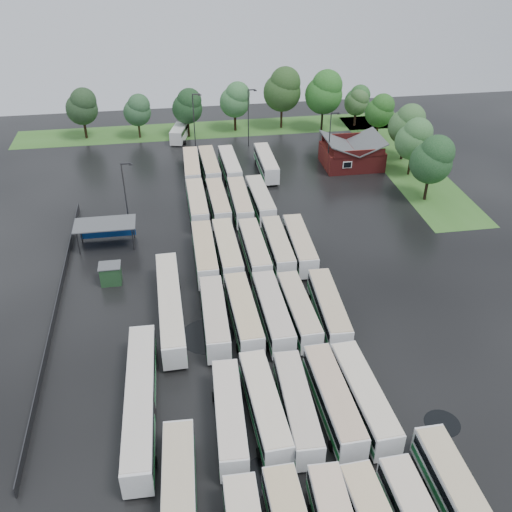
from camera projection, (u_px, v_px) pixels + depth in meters
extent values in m
plane|color=black|center=(255.00, 334.00, 63.10)|extent=(160.00, 160.00, 0.00)
cube|color=maroon|center=(351.00, 157.00, 100.88)|extent=(10.00, 8.00, 3.40)
cube|color=#4C4F51|center=(339.00, 143.00, 99.15)|extent=(5.07, 8.60, 2.19)
cube|color=#4C4F51|center=(367.00, 142.00, 99.80)|extent=(5.07, 8.60, 2.19)
cube|color=maroon|center=(360.00, 154.00, 96.37)|extent=(9.00, 0.20, 1.20)
cube|color=silver|center=(347.00, 165.00, 97.09)|extent=(1.60, 0.12, 1.20)
cylinder|color=#2D2D30|center=(78.00, 243.00, 76.06)|extent=(0.16, 0.16, 3.40)
cylinder|color=#2D2D30|center=(133.00, 239.00, 77.01)|extent=(0.16, 0.16, 3.40)
cylinder|color=#2D2D30|center=(81.00, 232.00, 78.72)|extent=(0.16, 0.16, 3.40)
cylinder|color=#2D2D30|center=(133.00, 227.00, 79.67)|extent=(0.16, 0.16, 3.40)
cube|color=#4C4F51|center=(105.00, 224.00, 76.89)|extent=(8.20, 4.20, 0.15)
cube|color=navy|center=(107.00, 229.00, 79.50)|extent=(7.60, 0.08, 2.60)
cube|color=#1C4221|center=(111.00, 274.00, 70.76)|extent=(2.50, 2.00, 2.50)
cube|color=#4C4F51|center=(109.00, 265.00, 70.05)|extent=(2.70, 2.20, 0.12)
cube|color=#396C26|center=(216.00, 129.00, 117.19)|extent=(80.00, 10.00, 0.01)
cube|color=#396C26|center=(404.00, 162.00, 103.11)|extent=(10.00, 50.00, 0.01)
cube|color=#2D2D30|center=(57.00, 305.00, 66.51)|extent=(0.10, 50.00, 1.20)
cylinder|color=black|center=(284.00, 512.00, 44.60)|extent=(2.63, 0.99, 0.99)
cylinder|color=black|center=(326.00, 509.00, 44.78)|extent=(2.58, 0.97, 0.97)
cylinder|color=black|center=(363.00, 507.00, 44.93)|extent=(2.58, 0.97, 0.97)
cylinder|color=black|center=(401.00, 501.00, 45.41)|extent=(2.59, 0.97, 0.97)
cube|color=silver|center=(229.00, 416.00, 50.98)|extent=(2.93, 11.86, 2.70)
cube|color=black|center=(229.00, 412.00, 50.68)|extent=(2.97, 11.39, 0.86)
cube|color=#1B652E|center=(230.00, 421.00, 51.30)|extent=(2.97, 11.62, 0.59)
cube|color=beige|center=(229.00, 405.00, 50.22)|extent=(2.82, 11.50, 0.12)
cylinder|color=black|center=(235.00, 461.00, 48.58)|extent=(2.50, 0.94, 0.94)
cylinder|color=black|center=(225.00, 396.00, 54.83)|extent=(2.50, 0.94, 0.94)
cube|color=silver|center=(264.00, 406.00, 51.87)|extent=(3.08, 12.18, 2.77)
cube|color=black|center=(264.00, 402.00, 51.57)|extent=(3.12, 11.70, 0.89)
cube|color=#0E672E|center=(264.00, 411.00, 52.20)|extent=(3.12, 11.94, 0.61)
cube|color=beige|center=(265.00, 395.00, 51.10)|extent=(2.96, 11.81, 0.12)
cylinder|color=black|center=(272.00, 451.00, 49.41)|extent=(2.56, 0.97, 0.97)
cylinder|color=black|center=(258.00, 387.00, 55.83)|extent=(2.56, 0.97, 0.97)
cube|color=silver|center=(297.00, 406.00, 51.91)|extent=(2.76, 11.96, 2.73)
cube|color=black|center=(297.00, 402.00, 51.61)|extent=(2.80, 11.49, 0.87)
cube|color=#206D36|center=(297.00, 411.00, 52.23)|extent=(2.80, 11.72, 0.60)
cube|color=beige|center=(298.00, 395.00, 51.14)|extent=(2.65, 11.60, 0.12)
cylinder|color=black|center=(306.00, 450.00, 49.48)|extent=(2.53, 0.95, 0.95)
cylinder|color=black|center=(288.00, 387.00, 55.81)|extent=(2.53, 0.95, 0.95)
cube|color=silver|center=(333.00, 400.00, 52.53)|extent=(2.92, 12.32, 2.81)
cube|color=black|center=(334.00, 395.00, 52.23)|extent=(2.96, 11.83, 0.90)
cube|color=#136C2B|center=(333.00, 404.00, 52.86)|extent=(2.96, 12.08, 0.62)
cube|color=#CEAF8F|center=(334.00, 388.00, 51.74)|extent=(2.80, 11.95, 0.12)
cylinder|color=black|center=(344.00, 444.00, 50.03)|extent=(2.60, 0.98, 0.98)
cylinder|color=black|center=(321.00, 380.00, 56.55)|extent=(2.60, 0.98, 0.98)
cube|color=silver|center=(364.00, 397.00, 52.83)|extent=(3.16, 12.38, 2.81)
cube|color=black|center=(364.00, 392.00, 52.53)|extent=(3.20, 11.89, 0.90)
cube|color=#26713F|center=(363.00, 401.00, 53.16)|extent=(3.20, 12.14, 0.62)
cube|color=beige|center=(365.00, 385.00, 52.04)|extent=(3.04, 12.01, 0.12)
cylinder|color=black|center=(376.00, 441.00, 50.33)|extent=(2.61, 0.98, 0.98)
cylinder|color=black|center=(350.00, 378.00, 56.85)|extent=(2.61, 0.98, 0.98)
cube|color=silver|center=(215.00, 317.00, 62.73)|extent=(2.68, 12.07, 2.76)
cube|color=black|center=(214.00, 313.00, 62.43)|extent=(2.74, 11.59, 0.88)
cube|color=#1E6A33|center=(215.00, 321.00, 63.06)|extent=(2.73, 11.83, 0.61)
cube|color=beige|center=(214.00, 307.00, 61.96)|extent=(2.58, 11.71, 0.12)
cylinder|color=black|center=(219.00, 350.00, 60.28)|extent=(2.56, 0.96, 0.96)
cylinder|color=black|center=(212.00, 306.00, 66.67)|extent=(2.56, 0.96, 0.96)
cube|color=silver|center=(243.00, 314.00, 63.20)|extent=(2.92, 12.29, 2.80)
cube|color=black|center=(243.00, 310.00, 62.90)|extent=(2.96, 11.80, 0.90)
cube|color=#267540|center=(243.00, 318.00, 63.53)|extent=(2.96, 12.05, 0.62)
cube|color=#D4BB8C|center=(243.00, 303.00, 62.41)|extent=(2.80, 11.92, 0.12)
cylinder|color=black|center=(248.00, 347.00, 60.71)|extent=(2.60, 0.98, 0.98)
cylinder|color=black|center=(239.00, 303.00, 67.20)|extent=(2.60, 0.98, 0.98)
cube|color=silver|center=(273.00, 312.00, 63.41)|extent=(2.81, 12.32, 2.81)
cube|color=black|center=(273.00, 308.00, 63.10)|extent=(2.86, 11.83, 0.90)
cube|color=#23693A|center=(273.00, 317.00, 63.74)|extent=(2.86, 12.08, 0.62)
cube|color=beige|center=(273.00, 302.00, 62.62)|extent=(2.70, 11.95, 0.12)
cylinder|color=black|center=(279.00, 345.00, 60.91)|extent=(2.61, 0.98, 0.98)
cylinder|color=black|center=(267.00, 301.00, 67.43)|extent=(2.61, 0.98, 0.98)
cube|color=silver|center=(299.00, 310.00, 63.85)|extent=(2.79, 11.75, 2.68)
cube|color=black|center=(299.00, 306.00, 63.56)|extent=(2.84, 11.29, 0.86)
cube|color=#10682E|center=(298.00, 314.00, 64.17)|extent=(2.83, 11.52, 0.59)
cube|color=#C8B495|center=(299.00, 300.00, 63.10)|extent=(2.68, 11.40, 0.12)
cylinder|color=black|center=(306.00, 341.00, 61.47)|extent=(2.48, 0.93, 0.93)
cylinder|color=black|center=(291.00, 300.00, 67.68)|extent=(2.48, 0.93, 0.93)
cube|color=silver|center=(329.00, 308.00, 64.05)|extent=(2.96, 12.05, 2.74)
cube|color=black|center=(329.00, 305.00, 63.76)|extent=(3.00, 11.58, 0.88)
cube|color=#1B6F34|center=(328.00, 313.00, 64.38)|extent=(3.00, 11.82, 0.60)
cube|color=#C9B18C|center=(330.00, 298.00, 63.28)|extent=(2.85, 11.69, 0.12)
cylinder|color=black|center=(337.00, 340.00, 61.61)|extent=(2.54, 0.96, 0.96)
cylinder|color=black|center=(319.00, 298.00, 67.97)|extent=(2.54, 0.96, 0.96)
cube|color=silver|center=(205.00, 253.00, 73.65)|extent=(2.58, 12.34, 2.83)
cube|color=black|center=(204.00, 250.00, 73.35)|extent=(2.64, 11.84, 0.90)
cube|color=#28713E|center=(205.00, 257.00, 73.99)|extent=(2.63, 12.09, 0.62)
cube|color=#D4B789|center=(204.00, 244.00, 72.86)|extent=(2.47, 11.97, 0.12)
cylinder|color=black|center=(208.00, 280.00, 71.14)|extent=(2.62, 0.99, 0.99)
cylinder|color=black|center=(203.00, 247.00, 77.70)|extent=(2.62, 0.99, 0.99)
cube|color=silver|center=(227.00, 251.00, 74.24)|extent=(2.80, 12.38, 2.83)
cube|color=black|center=(227.00, 247.00, 73.93)|extent=(2.86, 11.89, 0.90)
cube|color=#297841|center=(227.00, 255.00, 74.57)|extent=(2.85, 12.14, 0.62)
cube|color=beige|center=(227.00, 241.00, 73.45)|extent=(2.69, 12.01, 0.12)
cylinder|color=black|center=(231.00, 277.00, 71.72)|extent=(2.62, 0.99, 0.99)
cylinder|color=black|center=(224.00, 244.00, 78.28)|extent=(2.62, 0.99, 0.99)
cube|color=silver|center=(254.00, 250.00, 74.49)|extent=(2.67, 12.11, 2.77)
cube|color=black|center=(254.00, 246.00, 74.19)|extent=(2.73, 11.63, 0.89)
cube|color=#217537|center=(254.00, 254.00, 74.82)|extent=(2.72, 11.87, 0.61)
cube|color=beige|center=(254.00, 240.00, 73.72)|extent=(2.57, 11.75, 0.12)
cylinder|color=black|center=(259.00, 275.00, 72.03)|extent=(2.57, 0.97, 0.97)
cylinder|color=black|center=(250.00, 243.00, 78.45)|extent=(2.57, 0.97, 0.97)
cube|color=silver|center=(278.00, 247.00, 75.21)|extent=(2.50, 11.87, 2.72)
cube|color=black|center=(278.00, 243.00, 74.91)|extent=(2.55, 11.39, 0.87)
cube|color=#1D6F32|center=(278.00, 250.00, 75.53)|extent=(2.55, 11.63, 0.60)
cube|color=beige|center=(278.00, 237.00, 74.45)|extent=(2.40, 11.51, 0.12)
cylinder|color=black|center=(283.00, 271.00, 72.79)|extent=(2.52, 0.95, 0.95)
cylinder|color=black|center=(273.00, 241.00, 79.10)|extent=(2.52, 0.95, 0.95)
cube|color=silver|center=(300.00, 245.00, 75.53)|extent=(2.76, 12.03, 2.74)
cube|color=black|center=(300.00, 241.00, 75.23)|extent=(2.81, 11.55, 0.88)
cube|color=#13662E|center=(300.00, 249.00, 75.85)|extent=(2.81, 11.79, 0.60)
cube|color=beige|center=(300.00, 236.00, 74.76)|extent=(2.65, 11.67, 0.12)
cylinder|color=black|center=(306.00, 269.00, 73.09)|extent=(2.54, 0.96, 0.96)
cylinder|color=black|center=(293.00, 239.00, 79.45)|extent=(2.54, 0.96, 0.96)
cube|color=silver|center=(197.00, 204.00, 85.35)|extent=(2.67, 12.11, 2.77)
cube|color=black|center=(197.00, 201.00, 85.05)|extent=(2.72, 11.63, 0.89)
cube|color=#23783F|center=(197.00, 208.00, 85.68)|extent=(2.72, 11.87, 0.61)
cube|color=beige|center=(197.00, 195.00, 84.58)|extent=(2.56, 11.75, 0.12)
cylinder|color=black|center=(200.00, 225.00, 82.89)|extent=(2.57, 0.97, 0.97)
cylinder|color=black|center=(196.00, 200.00, 89.31)|extent=(2.57, 0.97, 0.97)
cube|color=silver|center=(218.00, 203.00, 85.77)|extent=(2.76, 11.86, 2.70)
cube|color=black|center=(218.00, 199.00, 85.48)|extent=(2.81, 11.39, 0.87)
cube|color=#21763A|center=(218.00, 206.00, 86.10)|extent=(2.80, 11.63, 0.60)
cube|color=#D6B78E|center=(218.00, 194.00, 85.02)|extent=(2.65, 11.51, 0.12)
cylinder|color=black|center=(221.00, 223.00, 83.37)|extent=(2.51, 0.94, 0.94)
cylinder|color=black|center=(216.00, 199.00, 89.64)|extent=(2.51, 0.94, 0.94)
cube|color=silver|center=(240.00, 202.00, 85.89)|extent=(2.54, 12.03, 2.76)
cube|color=black|center=(240.00, 199.00, 85.60)|extent=(2.60, 11.55, 0.88)
cube|color=#127435|center=(240.00, 206.00, 86.22)|extent=(2.59, 11.79, 0.61)
cube|color=beige|center=(240.00, 193.00, 85.12)|extent=(2.44, 11.67, 0.12)
cylinder|color=black|center=(244.00, 222.00, 83.44)|extent=(2.55, 0.96, 0.96)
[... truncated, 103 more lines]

